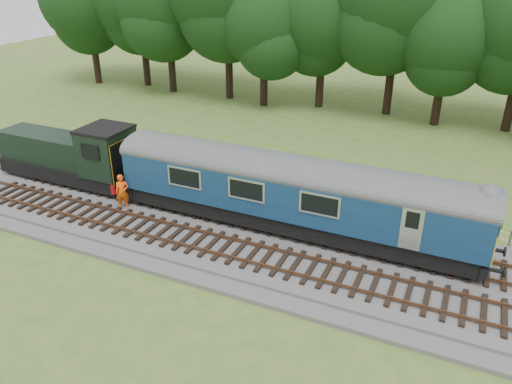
% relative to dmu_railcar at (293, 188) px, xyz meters
% --- Properties ---
extents(ground, '(120.00, 120.00, 0.00)m').
position_rel_dmu_railcar_xyz_m(ground, '(-0.07, -1.40, -2.61)').
color(ground, '#486927').
rests_on(ground, ground).
extents(ballast, '(70.00, 7.00, 0.35)m').
position_rel_dmu_railcar_xyz_m(ballast, '(-0.07, -1.40, -2.43)').
color(ballast, '#4C4C4F').
rests_on(ballast, ground).
extents(track_north, '(67.20, 2.40, 0.21)m').
position_rel_dmu_railcar_xyz_m(track_north, '(-0.07, -0.00, -2.19)').
color(track_north, black).
rests_on(track_north, ballast).
extents(track_south, '(67.20, 2.40, 0.21)m').
position_rel_dmu_railcar_xyz_m(track_south, '(-0.07, -3.00, -2.19)').
color(track_south, black).
rests_on(track_south, ballast).
extents(fence, '(64.00, 0.12, 1.00)m').
position_rel_dmu_railcar_xyz_m(fence, '(-0.07, 3.10, -2.61)').
color(fence, '#6B6054').
rests_on(fence, ground).
extents(tree_line, '(70.00, 8.00, 18.00)m').
position_rel_dmu_railcar_xyz_m(tree_line, '(-0.07, 20.60, -2.61)').
color(tree_line, black).
rests_on(tree_line, ground).
extents(dmu_railcar, '(18.05, 2.86, 3.88)m').
position_rel_dmu_railcar_xyz_m(dmu_railcar, '(0.00, 0.00, 0.00)').
color(dmu_railcar, black).
rests_on(dmu_railcar, ground).
extents(shunter_loco, '(8.91, 2.60, 3.38)m').
position_rel_dmu_railcar_xyz_m(shunter_loco, '(-13.93, 0.00, -0.63)').
color(shunter_loco, black).
rests_on(shunter_loco, ground).
extents(worker, '(0.84, 0.81, 1.94)m').
position_rel_dmu_railcar_xyz_m(worker, '(-9.03, -1.68, -1.28)').
color(worker, '#FD570D').
rests_on(worker, ballast).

